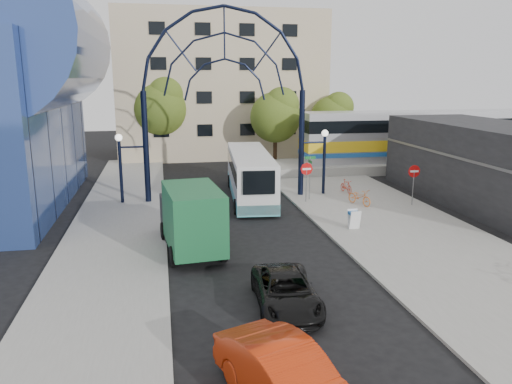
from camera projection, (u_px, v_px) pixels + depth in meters
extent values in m
plane|color=black|center=(274.00, 284.00, 19.22)|extent=(120.00, 120.00, 0.00)
cube|color=gray|center=(415.00, 239.00, 24.50)|extent=(8.00, 56.00, 0.12)
cube|color=gray|center=(113.00, 244.00, 23.76)|extent=(5.00, 50.00, 0.12)
cylinder|color=black|center=(146.00, 148.00, 30.92)|extent=(0.36, 0.36, 7.00)
cylinder|color=black|center=(301.00, 144.00, 32.75)|extent=(0.36, 0.36, 7.00)
cylinder|color=black|center=(121.00, 173.00, 30.97)|extent=(0.20, 0.20, 4.00)
cylinder|color=black|center=(324.00, 166.00, 33.38)|extent=(0.20, 0.20, 4.00)
sphere|color=white|center=(119.00, 138.00, 30.47)|extent=(0.44, 0.44, 0.44)
sphere|color=white|center=(325.00, 133.00, 32.89)|extent=(0.44, 0.44, 0.44)
cylinder|color=slate|center=(306.00, 185.00, 31.31)|extent=(0.06, 0.06, 2.20)
cylinder|color=red|center=(307.00, 169.00, 31.09)|extent=(0.80, 0.04, 0.80)
cube|color=white|center=(307.00, 169.00, 31.06)|extent=(0.55, 0.02, 0.12)
cylinder|color=slate|center=(413.00, 187.00, 30.53)|extent=(0.06, 0.06, 2.20)
cylinder|color=red|center=(414.00, 171.00, 30.31)|extent=(0.76, 0.04, 0.76)
cube|color=white|center=(414.00, 171.00, 30.28)|extent=(0.55, 0.02, 0.12)
cylinder|color=slate|center=(310.00, 178.00, 31.89)|extent=(0.05, 0.05, 2.80)
cube|color=#146626|center=(310.00, 158.00, 31.60)|extent=(0.70, 0.03, 0.18)
cube|color=#146626|center=(310.00, 162.00, 31.66)|extent=(0.03, 0.70, 0.18)
cube|color=white|center=(355.00, 220.00, 25.66)|extent=(0.55, 0.26, 0.99)
cube|color=white|center=(353.00, 218.00, 25.99)|extent=(0.55, 0.26, 0.99)
cube|color=#1E59A5|center=(354.00, 213.00, 25.76)|extent=(0.55, 0.42, 0.14)
cylinder|color=#2C4589|center=(19.00, 39.00, 29.14)|extent=(9.00, 16.00, 9.00)
cube|color=black|center=(488.00, 164.00, 31.16)|extent=(6.00, 16.00, 5.00)
cube|color=#C6B489|center=(218.00, 85.00, 51.52)|extent=(20.00, 12.00, 14.00)
cube|color=gray|center=(440.00, 164.00, 43.85)|extent=(32.00, 5.00, 0.80)
cube|color=#B7B7BC|center=(442.00, 135.00, 43.29)|extent=(25.00, 3.00, 4.20)
cube|color=gold|center=(442.00, 142.00, 43.42)|extent=(25.10, 3.05, 0.90)
cube|color=black|center=(443.00, 124.00, 43.06)|extent=(25.05, 3.05, 1.00)
cube|color=#1E59A5|center=(441.00, 150.00, 43.58)|extent=(25.10, 3.05, 0.35)
cylinder|color=#382314|center=(275.00, 152.00, 44.92)|extent=(0.36, 0.36, 2.52)
sphere|color=#3B5416|center=(275.00, 117.00, 44.23)|extent=(4.48, 4.48, 4.48)
sphere|color=#3B5416|center=(282.00, 105.00, 43.78)|extent=(3.08, 3.08, 3.08)
cylinder|color=#382314|center=(162.00, 147.00, 46.88)|extent=(0.36, 0.36, 2.88)
sphere|color=#3B5416|center=(160.00, 109.00, 46.09)|extent=(5.12, 5.12, 5.12)
sphere|color=#3B5416|center=(165.00, 95.00, 45.61)|extent=(3.52, 3.52, 3.52)
cylinder|color=#382314|center=(331.00, 148.00, 47.95)|extent=(0.36, 0.36, 2.34)
sphere|color=#3B5416|center=(332.00, 118.00, 47.31)|extent=(4.16, 4.16, 4.16)
sphere|color=#3B5416|center=(339.00, 107.00, 46.88)|extent=(2.86, 2.86, 2.86)
cube|color=white|center=(250.00, 173.00, 32.75)|extent=(3.34, 11.00, 2.73)
cube|color=#57B9C3|center=(250.00, 190.00, 33.01)|extent=(3.37, 11.01, 0.66)
cube|color=black|center=(250.00, 165.00, 32.63)|extent=(3.37, 10.79, 0.85)
cube|color=black|center=(259.00, 183.00, 27.32)|extent=(1.78, 0.29, 1.32)
cube|color=black|center=(244.00, 162.00, 37.99)|extent=(2.26, 0.37, 1.51)
cylinder|color=black|center=(230.00, 181.00, 36.16)|extent=(0.34, 0.92, 0.90)
cylinder|color=black|center=(262.00, 180.00, 36.39)|extent=(0.34, 0.92, 0.90)
cylinder|color=black|center=(236.00, 207.00, 29.02)|extent=(0.34, 0.92, 0.90)
cylinder|color=black|center=(276.00, 206.00, 29.25)|extent=(0.34, 0.92, 0.90)
cube|color=black|center=(184.00, 217.00, 24.76)|extent=(2.36, 2.45, 2.06)
cube|color=black|center=(181.00, 203.00, 25.72)|extent=(1.87, 0.28, 0.94)
cube|color=#185B32|center=(193.00, 217.00, 21.98)|extent=(2.66, 4.50, 2.62)
cylinder|color=black|center=(164.00, 232.00, 24.34)|extent=(0.33, 0.92, 0.90)
cylinder|color=black|center=(207.00, 228.00, 24.93)|extent=(0.33, 0.92, 0.90)
cylinder|color=black|center=(173.00, 257.00, 20.93)|extent=(0.33, 0.92, 0.90)
cylinder|color=black|center=(223.00, 252.00, 21.52)|extent=(0.33, 0.92, 0.90)
imported|color=black|center=(286.00, 291.00, 17.14)|extent=(2.34, 4.55, 1.23)
imported|color=#B52A0B|center=(287.00, 378.00, 11.92)|extent=(3.19, 4.99, 1.55)
imported|color=orange|center=(360.00, 197.00, 30.68)|extent=(1.32, 1.99, 0.99)
imported|color=red|center=(346.00, 186.00, 33.91)|extent=(0.64, 1.54, 0.90)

